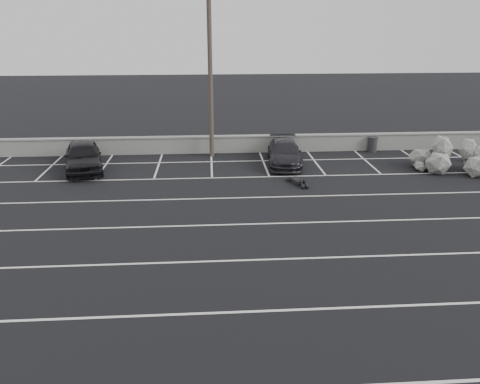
{
  "coord_description": "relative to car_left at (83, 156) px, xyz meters",
  "views": [
    {
      "loc": [
        -2.09,
        -14.09,
        7.63
      ],
      "look_at": [
        -0.87,
        4.05,
        1.0
      ],
      "focal_mm": 35.0,
      "sensor_mm": 36.0,
      "label": 1
    }
  ],
  "objects": [
    {
      "name": "seawall",
      "position": [
        8.94,
        3.14,
        -0.24
      ],
      "size": [
        50.0,
        0.45,
        1.06
      ],
      "color": "gray",
      "rests_on": "ground"
    },
    {
      "name": "person",
      "position": [
        11.15,
        -2.86,
        -0.58
      ],
      "size": [
        1.99,
        2.57,
        0.42
      ],
      "primitive_type": null,
      "rotation": [
        0.0,
        0.0,
        0.29
      ],
      "color": "black",
      "rests_on": "ground"
    },
    {
      "name": "car_left",
      "position": [
        0.0,
        0.0,
        0.0
      ],
      "size": [
        2.98,
        4.97,
        1.58
      ],
      "primitive_type": "imported",
      "rotation": [
        0.0,
        0.0,
        0.25
      ],
      "color": "black",
      "rests_on": "ground"
    },
    {
      "name": "ground",
      "position": [
        8.94,
        -10.86,
        -0.79
      ],
      "size": [
        120.0,
        120.0,
        0.0
      ],
      "primitive_type": "plane",
      "color": "black",
      "rests_on": "ground"
    },
    {
      "name": "trash_bin",
      "position": [
        16.97,
        2.74,
        -0.32
      ],
      "size": [
        0.75,
        0.75,
        0.93
      ],
      "rotation": [
        0.0,
        0.0,
        -0.27
      ],
      "color": "#29292C",
      "rests_on": "ground"
    },
    {
      "name": "riprap_pile",
      "position": [
        19.98,
        -1.6,
        -0.32
      ],
      "size": [
        4.86,
        3.89,
        1.14
      ],
      "color": "#A7A59C",
      "rests_on": "ground"
    },
    {
      "name": "utility_pole",
      "position": [
        6.98,
        2.34,
        4.21
      ],
      "size": [
        1.32,
        0.26,
        9.88
      ],
      "color": "#4C4238",
      "rests_on": "ground"
    },
    {
      "name": "stall_lines",
      "position": [
        8.86,
        -6.45,
        -0.79
      ],
      "size": [
        36.0,
        20.05,
        0.01
      ],
      "color": "silver",
      "rests_on": "ground"
    },
    {
      "name": "car_right",
      "position": [
        11.06,
        0.4,
        -0.14
      ],
      "size": [
        2.25,
        4.64,
        1.3
      ],
      "primitive_type": "imported",
      "rotation": [
        0.0,
        0.0,
        -0.1
      ],
      "color": "black",
      "rests_on": "ground"
    }
  ]
}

